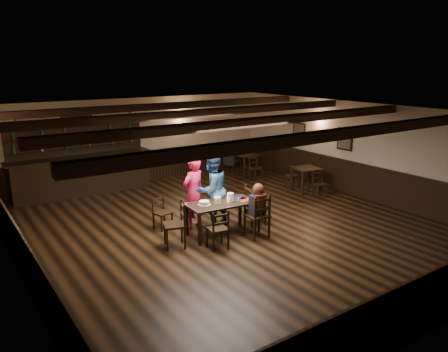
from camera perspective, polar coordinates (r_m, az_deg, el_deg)
ground at (r=10.30m, az=0.63°, el=-6.78°), size 10.00×10.00×0.00m
room_shell at (r=9.83m, az=0.57°, el=2.82°), size 9.02×10.02×2.71m
dining_table at (r=9.69m, az=-0.40°, el=-3.98°), size 1.56×0.88×0.75m
chair_near_left at (r=8.99m, az=-0.65°, el=-6.64°), size 0.44×0.43×0.85m
chair_near_right at (r=9.56m, az=4.65°, el=-4.86°), size 0.48×0.46×0.99m
chair_end_left at (r=9.16m, az=-6.00°, el=-5.85°), size 0.56×0.57×0.97m
chair_end_right at (r=10.35m, az=3.72°, el=-3.40°), size 0.51×0.53×0.96m
chair_far_pushed at (r=10.24m, az=-8.28°, el=-4.35°), size 0.43×0.42×0.78m
woman_pink at (r=10.04m, az=-4.02°, el=-2.22°), size 0.71×0.56×1.71m
man_blue at (r=10.12m, az=-1.66°, el=-1.80°), size 0.97×0.82×1.80m
seated_person at (r=9.53m, az=4.44°, el=-3.37°), size 0.33×0.49×0.80m
cake at (r=9.51m, az=-2.61°, el=-3.56°), size 0.28×0.28×0.09m
plate_stack_a at (r=9.60m, az=-0.85°, el=-3.18°), size 0.15×0.15×0.14m
plate_stack_b at (r=9.75m, az=0.83°, el=-2.76°), size 0.15×0.15×0.18m
tea_light at (r=9.71m, az=-0.53°, el=-3.26°), size 0.05×0.05×0.06m
salt_shaker at (r=9.78m, az=1.90°, el=-3.04°), size 0.03×0.03×0.08m
pepper_shaker at (r=9.77m, az=2.00°, el=-3.04°), size 0.03×0.03×0.08m
drink_glass at (r=9.89m, az=0.96°, el=-2.72°), size 0.07×0.07×0.11m
menu_red at (r=9.88m, az=2.56°, el=-3.08°), size 0.40×0.35×0.00m
menu_blue at (r=9.99m, az=1.98°, el=-2.89°), size 0.34×0.26×0.00m
bar_counter at (r=13.40m, az=-18.13°, el=0.80°), size 4.11×0.70×2.20m
back_table_a at (r=13.12m, az=10.69°, el=0.61°), size 0.84×0.84×0.75m
back_table_b at (r=14.83m, az=2.78°, el=2.46°), size 0.76×0.76×0.75m
bg_patron_left at (r=14.41m, az=0.64°, el=2.80°), size 0.21×0.34×0.69m
bg_patron_right at (r=15.25m, az=3.82°, el=3.45°), size 0.28×0.38×0.70m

